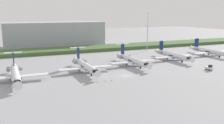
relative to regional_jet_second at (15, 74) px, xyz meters
name	(u,v)px	position (x,y,z in m)	size (l,w,h in m)	color
ground_plane	(99,62)	(40.07, 20.78, -2.54)	(500.00, 500.00, 0.00)	#939399
grass_berm	(77,49)	(40.07, 60.67, -1.47)	(320.00, 20.00, 2.13)	#426033
regional_jet_second	(15,74)	(0.00, 0.00, 0.00)	(22.81, 31.00, 9.00)	silver
regional_jet_third	(85,66)	(27.63, 3.93, 0.00)	(22.81, 31.00, 9.00)	silver
regional_jet_fourth	(132,60)	(51.82, 7.47, 0.00)	(22.81, 31.00, 9.00)	silver
regional_jet_fifth	(172,55)	(77.93, 11.58, 0.00)	(22.81, 31.00, 9.00)	silver
regional_jet_sixth	(209,51)	(105.59, 14.23, 0.00)	(22.81, 31.00, 9.00)	silver
antenna_mast	(147,35)	(82.81, 45.08, 7.41)	(4.40, 0.50, 23.99)	#B2B2B7
distant_hangar	(54,34)	(30.89, 88.89, 6.29)	(69.42, 26.04, 17.65)	#9EA3AD
baggage_tug	(209,68)	(77.63, -14.86, -1.53)	(1.72, 3.20, 2.30)	silver
safety_cone_front_marker	(98,82)	(26.76, -14.00, -2.26)	(0.44, 0.44, 0.55)	orange
safety_cone_mid_marker	(106,81)	(29.64, -13.95, -2.26)	(0.44, 0.44, 0.55)	orange
safety_cone_rear_marker	(112,80)	(32.01, -14.21, -2.26)	(0.44, 0.44, 0.55)	orange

